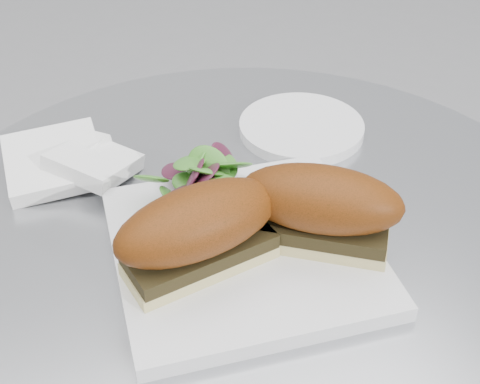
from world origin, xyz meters
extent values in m
cylinder|color=silver|center=(0.00, 0.00, 0.72)|extent=(0.70, 0.70, 0.02)
cube|color=white|center=(-0.02, -0.03, 0.74)|extent=(0.25, 0.25, 0.02)
cube|color=#D8C987|center=(-0.07, -0.05, 0.75)|extent=(0.14, 0.08, 0.01)
cube|color=black|center=(-0.07, -0.05, 0.77)|extent=(0.14, 0.08, 0.01)
ellipsoid|color=#602609|center=(-0.07, -0.05, 0.80)|extent=(0.16, 0.10, 0.06)
cube|color=#D8C987|center=(0.05, -0.05, 0.75)|extent=(0.14, 0.11, 0.01)
cube|color=black|center=(0.05, -0.05, 0.77)|extent=(0.13, 0.11, 0.01)
ellipsoid|color=#602609|center=(0.05, -0.05, 0.80)|extent=(0.16, 0.14, 0.06)
cylinder|color=white|center=(0.12, 0.15, 0.74)|extent=(0.15, 0.15, 0.01)
camera|label=1|loc=(-0.18, -0.47, 1.16)|focal=50.00mm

